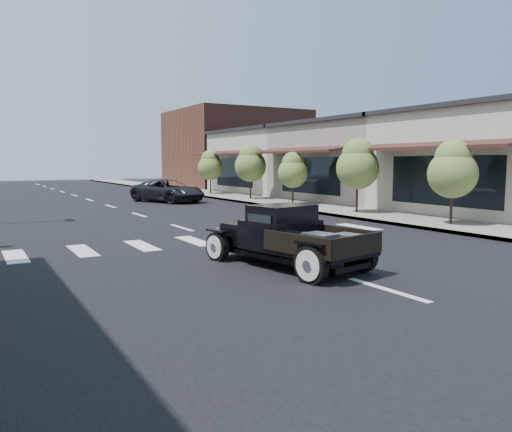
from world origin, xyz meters
TOP-DOWN VIEW (x-y plane):
  - ground at (0.00, 0.00)m, footprint 120.00×120.00m
  - road at (0.00, 15.00)m, footprint 14.00×80.00m
  - road_markings at (0.00, 10.00)m, footprint 12.00×60.00m
  - sidewalk_right at (8.50, 15.00)m, footprint 3.00×80.00m
  - storefront_mid at (15.00, 13.00)m, footprint 10.00×9.00m
  - storefront_far at (15.00, 22.00)m, footprint 10.00×9.00m
  - far_building_right at (15.50, 32.00)m, footprint 11.00×10.00m
  - small_tree_a at (8.30, 2.21)m, footprint 1.72×1.72m
  - small_tree_b at (8.30, 7.15)m, footprint 1.87×1.87m
  - small_tree_c at (8.30, 12.14)m, footprint 1.58×1.58m
  - small_tree_d at (8.30, 16.63)m, footprint 1.89×1.89m
  - small_tree_e at (8.30, 22.29)m, footprint 1.74×1.74m
  - hotrod_pickup at (-0.43, -0.37)m, footprint 2.69×4.41m
  - second_car at (3.64, 18.19)m, footprint 3.77×5.19m

SIDE VIEW (x-z plane):
  - ground at x=0.00m, z-range 0.00..0.00m
  - road_markings at x=0.00m, z-range -0.03..0.03m
  - road at x=0.00m, z-range 0.00..0.02m
  - sidewalk_right at x=8.50m, z-range 0.00..0.15m
  - second_car at x=3.64m, z-range 0.00..1.31m
  - hotrod_pickup at x=-0.43m, z-range 0.00..1.43m
  - small_tree_c at x=8.30m, z-range 0.15..2.78m
  - small_tree_a at x=8.30m, z-range 0.15..3.02m
  - small_tree_e at x=8.30m, z-range 0.15..3.06m
  - small_tree_b at x=8.30m, z-range 0.15..3.27m
  - small_tree_d at x=8.30m, z-range 0.15..3.30m
  - storefront_mid at x=15.00m, z-range 0.00..4.50m
  - storefront_far at x=15.00m, z-range 0.00..4.50m
  - far_building_right at x=15.50m, z-range 0.00..7.00m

